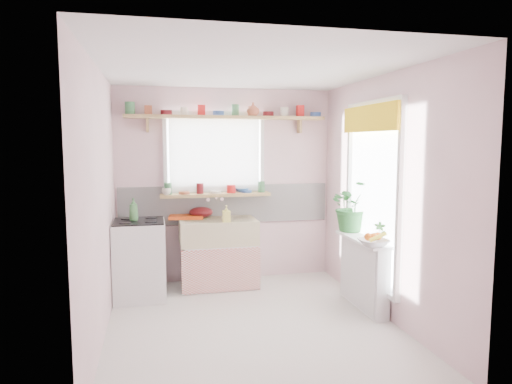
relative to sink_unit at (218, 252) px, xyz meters
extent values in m
plane|color=silver|center=(0.15, -1.29, -0.43)|extent=(3.20, 3.20, 0.00)
plane|color=white|center=(0.15, -1.29, 2.07)|extent=(3.20, 3.20, 0.00)
plane|color=silver|center=(0.15, 0.31, 0.82)|extent=(2.80, 0.00, 2.80)
plane|color=silver|center=(0.15, -2.89, 0.82)|extent=(2.80, 0.00, 2.80)
plane|color=silver|center=(-1.25, -1.29, 0.82)|extent=(0.00, 3.20, 3.20)
plane|color=silver|center=(1.55, -1.29, 0.82)|extent=(0.00, 3.20, 3.20)
cube|color=white|center=(0.15, 0.29, 0.57)|extent=(2.74, 0.03, 0.50)
cube|color=pink|center=(0.15, 0.29, 0.37)|extent=(2.74, 0.02, 0.12)
cube|color=white|center=(0.00, 0.30, 1.22)|extent=(1.20, 0.01, 1.00)
cube|color=white|center=(0.00, 0.24, 1.22)|extent=(1.15, 0.02, 0.95)
cube|color=white|center=(1.54, -1.09, 0.82)|extent=(0.01, 1.10, 1.90)
cube|color=yellow|center=(1.46, -1.09, 1.63)|extent=(0.03, 1.20, 0.28)
cube|color=white|center=(0.00, 0.01, -0.16)|extent=(0.85, 0.55, 0.55)
cube|color=#CF4D3D|center=(0.00, -0.27, -0.16)|extent=(0.95, 0.02, 0.53)
cube|color=beige|center=(0.00, 0.01, 0.27)|extent=(0.95, 0.55, 0.30)
cylinder|color=silver|center=(0.00, 0.26, 0.67)|extent=(0.03, 0.22, 0.03)
cube|color=white|center=(-0.95, -0.24, 0.02)|extent=(0.58, 0.58, 0.90)
cube|color=black|center=(-0.95, -0.24, 0.47)|extent=(0.56, 0.56, 0.02)
cylinder|color=black|center=(-1.09, -0.38, 0.49)|extent=(0.14, 0.14, 0.01)
cylinder|color=black|center=(-0.81, -0.38, 0.49)|extent=(0.14, 0.14, 0.01)
cylinder|color=black|center=(-1.09, -0.10, 0.49)|extent=(0.14, 0.14, 0.01)
cylinder|color=black|center=(-0.81, -0.10, 0.49)|extent=(0.14, 0.14, 0.01)
cube|color=white|center=(1.45, -1.09, -0.06)|extent=(0.15, 0.90, 0.75)
cube|color=white|center=(1.42, -1.09, 0.33)|extent=(0.22, 0.95, 0.03)
cube|color=tan|center=(0.00, 0.19, 0.71)|extent=(1.40, 0.22, 0.04)
cube|color=tan|center=(0.15, 0.18, 1.69)|extent=(2.52, 0.24, 0.04)
cylinder|color=#3F7F4C|center=(-1.03, 0.18, 1.77)|extent=(0.11, 0.11, 0.12)
cylinder|color=#A55133|center=(-0.82, 0.18, 1.77)|extent=(0.11, 0.11, 0.12)
cylinder|color=#590F14|center=(-0.60, 0.18, 1.74)|extent=(0.11, 0.11, 0.06)
cylinder|color=silver|center=(-0.39, 0.18, 1.77)|extent=(0.11, 0.11, 0.12)
cylinder|color=red|center=(-0.17, 0.18, 1.77)|extent=(0.11, 0.11, 0.12)
cylinder|color=#3359A5|center=(0.04, 0.18, 1.74)|extent=(0.11, 0.11, 0.06)
cylinder|color=#3F7F4C|center=(0.26, 0.18, 1.77)|extent=(0.11, 0.11, 0.12)
cylinder|color=#A55133|center=(0.47, 0.18, 1.77)|extent=(0.11, 0.11, 0.12)
cylinder|color=#590F14|center=(0.69, 0.18, 1.74)|extent=(0.11, 0.11, 0.06)
cylinder|color=silver|center=(0.90, 0.18, 1.77)|extent=(0.11, 0.11, 0.12)
cylinder|color=red|center=(1.12, 0.18, 1.77)|extent=(0.11, 0.11, 0.12)
cylinder|color=#3359A5|center=(1.33, 0.18, 1.74)|extent=(0.11, 0.11, 0.06)
cylinder|color=#3F7F4C|center=(-0.62, 0.19, 0.79)|extent=(0.11, 0.11, 0.12)
cylinder|color=#A55133|center=(-0.41, 0.19, 0.79)|extent=(0.11, 0.11, 0.12)
cylinder|color=#590F14|center=(-0.21, 0.19, 0.76)|extent=(0.11, 0.11, 0.06)
cylinder|color=silver|center=(0.00, 0.19, 0.79)|extent=(0.11, 0.11, 0.12)
cylinder|color=red|center=(0.21, 0.19, 0.79)|extent=(0.11, 0.11, 0.12)
cylinder|color=#3359A5|center=(0.41, 0.19, 0.76)|extent=(0.11, 0.11, 0.06)
cylinder|color=#3F7F4C|center=(0.62, 0.19, 0.79)|extent=(0.11, 0.11, 0.12)
cube|color=#D04612|center=(-0.38, 0.21, 0.44)|extent=(0.47, 0.37, 0.04)
ellipsoid|color=#4F0D11|center=(-0.19, 0.21, 0.49)|extent=(0.35, 0.35, 0.14)
imported|color=#2B6D31|center=(1.48, -0.69, 0.64)|extent=(0.55, 0.48, 0.60)
imported|color=silver|center=(1.36, -1.47, 0.38)|extent=(0.31, 0.31, 0.07)
imported|color=#285B24|center=(1.48, -1.37, 0.46)|extent=(0.14, 0.12, 0.23)
imported|color=#E8E267|center=(0.08, -0.19, 0.52)|extent=(0.09, 0.10, 0.20)
imported|color=beige|center=(-0.62, 0.13, 0.77)|extent=(0.13, 0.13, 0.09)
imported|color=#2F5F9A|center=(0.35, 0.25, 0.76)|extent=(0.23, 0.23, 0.05)
imported|color=#AB5234|center=(0.47, 0.12, 1.79)|extent=(0.21, 0.21, 0.17)
imported|color=#3D7B41|center=(-1.00, -0.25, 0.62)|extent=(0.12, 0.12, 0.27)
sphere|color=orange|center=(1.36, -1.47, 0.44)|extent=(0.08, 0.08, 0.08)
sphere|color=orange|center=(1.42, -1.44, 0.44)|extent=(0.08, 0.08, 0.08)
sphere|color=orange|center=(1.31, -1.45, 0.44)|extent=(0.08, 0.08, 0.08)
cylinder|color=yellow|center=(1.38, -1.52, 0.45)|extent=(0.18, 0.04, 0.10)
camera|label=1|loc=(-0.77, -5.57, 1.38)|focal=32.00mm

